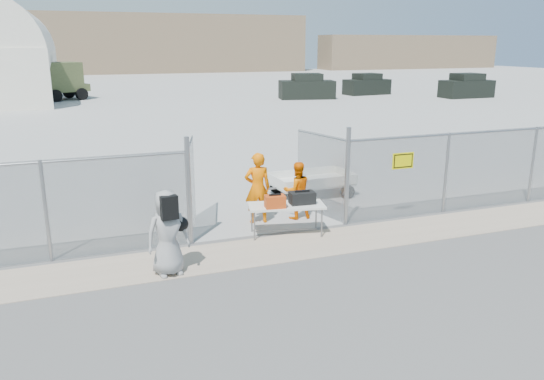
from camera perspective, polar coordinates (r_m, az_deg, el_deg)
name	(u,v)px	position (r m, az deg, el deg)	size (l,w,h in m)	color
ground	(305,264)	(11.25, 3.52, -7.98)	(160.00, 160.00, 0.00)	#4E4C4C
tarmac_inside	(125,94)	(51.81, -15.54, 9.96)	(160.00, 80.00, 0.01)	#A0A19E
dirt_strip	(287,247)	(12.10, 1.63, -6.19)	(44.00, 1.60, 0.01)	tan
distant_hills	(135,44)	(87.93, -14.50, 15.00)	(140.00, 6.00, 9.00)	#7F684F
chain_link_fence	(272,190)	(12.64, 0.00, 0.00)	(40.00, 0.20, 2.20)	gray
folding_table	(286,220)	(12.75, 1.54, -3.22)	(1.81, 0.75, 0.77)	silver
orange_bag	(275,202)	(12.37, 0.33, -1.25)	(0.47, 0.31, 0.29)	#CB4513
black_duffel	(302,198)	(12.69, 3.26, -0.84)	(0.60, 0.35, 0.29)	black
security_worker_left	(258,188)	(13.48, -1.56, 0.20)	(0.67, 0.44, 1.84)	#F96D00
security_worker_right	(297,191)	(13.87, 2.71, -0.06)	(0.74, 0.58, 1.53)	#F96D00
visitor	(168,233)	(10.66, -11.17, -4.56)	(0.85, 0.56, 1.74)	gray
utility_trailer	(312,184)	(16.05, 4.30, 0.65)	(3.13, 1.61, 0.76)	silver
military_truck	(46,82)	(46.95, -23.17, 10.63)	(6.36, 2.35, 3.03)	#4D572F
parked_vehicle_near	(307,86)	(45.24, 3.77, 11.05)	(4.53, 2.05, 2.05)	black
parked_vehicle_mid	(367,84)	(49.71, 10.16, 11.13)	(4.11, 1.86, 1.86)	black
parked_vehicle_far	(467,86)	(49.07, 20.20, 10.47)	(4.43, 2.01, 2.01)	black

